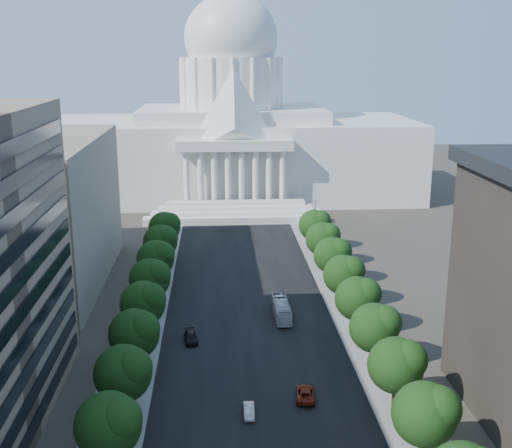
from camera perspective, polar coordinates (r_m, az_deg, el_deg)
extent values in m
cube|color=black|center=(127.12, -0.90, -6.43)|extent=(30.00, 260.00, 0.01)
cube|color=gray|center=(127.72, -9.50, -6.54)|extent=(8.00, 260.00, 0.02)
cube|color=gray|center=(129.34, 7.58, -6.18)|extent=(8.00, 260.00, 0.02)
cube|color=white|center=(215.98, -2.13, 5.94)|extent=(120.00, 50.00, 25.00)
cube|color=white|center=(214.18, -2.17, 9.77)|extent=(60.00, 40.00, 4.00)
cube|color=white|center=(188.10, -1.93, 7.06)|extent=(34.00, 8.00, 3.00)
cylinder|color=white|center=(213.51, -2.20, 12.44)|extent=(32.00, 32.00, 16.00)
ellipsoid|color=white|center=(213.36, -2.23, 16.20)|extent=(30.00, 30.00, 27.60)
cube|color=gray|center=(138.69, -21.37, 0.85)|extent=(38.00, 52.00, 30.00)
sphere|color=black|center=(76.81, -13.02, -17.02)|extent=(7.60, 7.60, 7.60)
sphere|color=black|center=(75.37, -12.12, -16.62)|extent=(5.32, 5.32, 5.32)
cylinder|color=#33261C|center=(89.36, -11.59, -15.54)|extent=(0.56, 0.56, 2.94)
sphere|color=black|center=(87.09, -11.76, -12.87)|extent=(7.60, 7.60, 7.60)
sphere|color=black|center=(85.72, -10.97, -12.44)|extent=(5.32, 5.32, 5.32)
cylinder|color=#33261C|center=(99.79, -10.66, -12.05)|extent=(0.56, 0.56, 2.94)
sphere|color=black|center=(97.77, -10.80, -9.60)|extent=(7.60, 7.60, 7.60)
sphere|color=black|center=(96.45, -10.09, -9.17)|extent=(5.32, 5.32, 5.32)
cylinder|color=#33261C|center=(110.54, -9.93, -9.24)|extent=(0.56, 0.56, 2.94)
sphere|color=black|center=(108.72, -10.04, -6.98)|extent=(7.60, 7.60, 7.60)
sphere|color=black|center=(107.45, -9.40, -6.56)|extent=(5.32, 5.32, 5.32)
cylinder|color=#33261C|center=(121.53, -9.34, -6.92)|extent=(0.56, 0.56, 2.94)
sphere|color=black|center=(119.87, -9.43, -4.84)|extent=(7.60, 7.60, 7.60)
sphere|color=black|center=(118.65, -8.85, -4.44)|extent=(5.32, 5.32, 5.32)
cylinder|color=#33261C|center=(132.69, -8.85, -5.00)|extent=(0.56, 0.56, 2.94)
sphere|color=black|center=(131.18, -8.93, -3.07)|extent=(7.60, 7.60, 7.60)
sphere|color=black|center=(129.99, -8.39, -2.69)|extent=(5.32, 5.32, 5.32)
cylinder|color=#33261C|center=(143.99, -8.44, -3.37)|extent=(0.56, 0.56, 2.94)
sphere|color=black|center=(142.59, -8.51, -1.58)|extent=(7.60, 7.60, 7.60)
sphere|color=black|center=(141.44, -8.01, -1.21)|extent=(5.32, 5.32, 5.32)
cylinder|color=#33261C|center=(155.39, -8.09, -1.98)|extent=(0.56, 0.56, 2.94)
sphere|color=black|center=(154.10, -8.15, -0.31)|extent=(7.60, 7.60, 7.60)
sphere|color=black|center=(152.97, -7.69, 0.04)|extent=(5.32, 5.32, 5.32)
sphere|color=black|center=(79.34, 14.73, -16.02)|extent=(7.60, 7.60, 7.60)
sphere|color=black|center=(78.56, 15.92, -15.48)|extent=(5.32, 5.32, 5.32)
cylinder|color=#33261C|center=(91.54, 12.15, -14.77)|extent=(0.56, 0.56, 2.94)
sphere|color=black|center=(89.33, 12.32, -12.15)|extent=(7.60, 7.60, 7.60)
sphere|color=black|center=(88.54, 13.34, -11.65)|extent=(5.32, 5.32, 5.32)
cylinder|color=#33261C|center=(101.75, 10.32, -11.48)|extent=(0.56, 0.56, 2.94)
sphere|color=black|center=(99.77, 10.45, -9.06)|extent=(7.60, 7.60, 7.60)
sphere|color=black|center=(98.96, 11.34, -8.59)|extent=(5.32, 5.32, 5.32)
cylinder|color=#33261C|center=(112.32, 8.87, -8.79)|extent=(0.56, 0.56, 2.94)
sphere|color=black|center=(110.52, 8.97, -6.56)|extent=(7.60, 7.60, 7.60)
sphere|color=black|center=(109.72, 9.76, -6.12)|extent=(5.32, 5.32, 5.32)
cylinder|color=#33261C|center=(123.15, 7.68, -6.56)|extent=(0.56, 0.56, 2.94)
sphere|color=black|center=(121.51, 7.76, -4.50)|extent=(7.60, 7.60, 7.60)
sphere|color=black|center=(120.70, 8.47, -4.08)|extent=(5.32, 5.32, 5.32)
cylinder|color=#33261C|center=(134.17, 6.70, -4.69)|extent=(0.56, 0.56, 2.94)
sphere|color=black|center=(132.67, 6.76, -2.78)|extent=(7.60, 7.60, 7.60)
sphere|color=black|center=(131.86, 7.40, -2.39)|extent=(5.32, 5.32, 5.32)
cylinder|color=#33261C|center=(145.36, 5.87, -3.11)|extent=(0.56, 0.56, 2.94)
sphere|color=black|center=(143.97, 5.92, -1.33)|extent=(7.60, 7.60, 7.60)
sphere|color=black|center=(143.16, 6.50, -0.96)|extent=(5.32, 5.32, 5.32)
cylinder|color=#33261C|center=(156.66, 5.16, -1.75)|extent=(0.56, 0.56, 2.94)
sphere|color=black|center=(155.38, 5.20, -0.09)|extent=(7.60, 7.60, 7.60)
sphere|color=black|center=(154.57, 5.74, 0.25)|extent=(5.32, 5.32, 5.32)
cylinder|color=gray|center=(80.17, 16.65, -17.22)|extent=(0.18, 0.18, 9.00)
cylinder|color=gray|center=(77.62, 16.04, -14.62)|extent=(2.40, 0.14, 0.14)
sphere|color=gray|center=(77.33, 15.24, -14.77)|extent=(0.44, 0.44, 0.44)
cylinder|color=gray|center=(101.07, 11.80, -9.85)|extent=(0.18, 0.18, 9.00)
cylinder|color=gray|center=(99.06, 11.26, -7.63)|extent=(2.40, 0.14, 0.14)
sphere|color=gray|center=(98.82, 10.63, -7.71)|extent=(0.44, 0.44, 0.44)
cylinder|color=gray|center=(123.50, 8.78, -5.03)|extent=(0.18, 0.18, 9.00)
cylinder|color=gray|center=(121.86, 8.31, -3.15)|extent=(2.40, 0.14, 0.14)
sphere|color=gray|center=(121.67, 7.80, -3.21)|extent=(0.44, 0.44, 0.44)
cylinder|color=gray|center=(146.76, 6.74, -1.72)|extent=(0.18, 0.18, 9.00)
cylinder|color=gray|center=(145.38, 6.32, -0.10)|extent=(2.40, 0.14, 0.14)
sphere|color=gray|center=(145.22, 5.89, -0.15)|extent=(0.44, 0.44, 0.44)
cylinder|color=gray|center=(170.51, 5.26, 0.69)|extent=(0.18, 0.18, 9.00)
cylinder|color=gray|center=(169.33, 4.89, 2.09)|extent=(2.40, 0.14, 0.14)
sphere|color=gray|center=(169.19, 4.52, 2.06)|extent=(0.44, 0.44, 0.44)
imported|color=#B8BCC0|center=(88.11, -0.62, -16.28)|extent=(1.48, 4.05, 1.32)
imported|color=maroon|center=(92.03, 4.41, -14.78)|extent=(3.25, 5.87, 1.55)
imported|color=black|center=(108.46, -5.81, -10.00)|extent=(2.66, 5.25, 1.46)
imported|color=silver|center=(117.17, 2.26, -7.53)|extent=(2.75, 11.22, 3.12)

